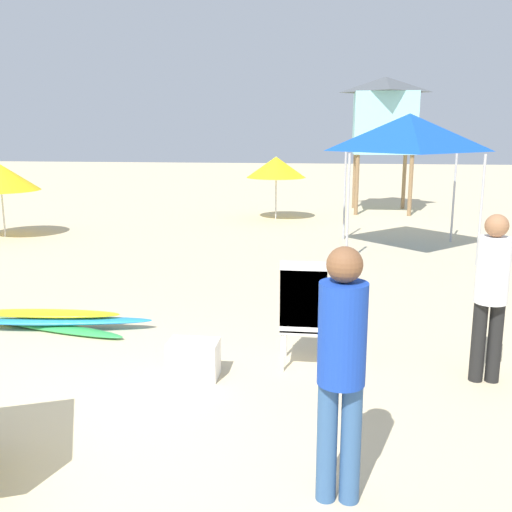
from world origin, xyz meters
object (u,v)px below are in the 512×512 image
(stacked_plastic_chairs, at_px, (304,306))
(cooler_box, at_px, (194,359))
(lifeguard_near_left, at_px, (342,359))
(lifeguard_near_center, at_px, (491,287))
(beach_umbrella_mid, at_px, (0,177))
(popup_canopy, at_px, (409,133))
(surfboard_pile, at_px, (55,320))
(lifeguard_tower, at_px, (384,115))
(beach_umbrella_left, at_px, (276,167))

(stacked_plastic_chairs, distance_m, cooler_box, 1.27)
(lifeguard_near_left, height_order, lifeguard_near_center, lifeguard_near_left)
(beach_umbrella_mid, bearing_deg, stacked_plastic_chairs, -43.35)
(lifeguard_near_left, relative_size, popup_canopy, 0.63)
(lifeguard_near_left, height_order, cooler_box, lifeguard_near_left)
(surfboard_pile, relative_size, popup_canopy, 0.83)
(surfboard_pile, xyz_separation_m, lifeguard_tower, (5.05, 11.65, 2.80))
(stacked_plastic_chairs, distance_m, beach_umbrella_left, 10.63)
(lifeguard_near_center, bearing_deg, lifeguard_tower, 90.02)
(lifeguard_near_left, distance_m, lifeguard_tower, 14.95)
(surfboard_pile, height_order, cooler_box, cooler_box)
(lifeguard_near_left, xyz_separation_m, beach_umbrella_left, (-1.58, 12.79, 0.44))
(stacked_plastic_chairs, height_order, beach_umbrella_left, beach_umbrella_left)
(lifeguard_tower, distance_m, cooler_box, 13.47)
(stacked_plastic_chairs, distance_m, surfboard_pile, 3.36)
(lifeguard_tower, distance_m, beach_umbrella_left, 3.93)
(surfboard_pile, height_order, beach_umbrella_left, beach_umbrella_left)
(beach_umbrella_left, bearing_deg, beach_umbrella_mid, -150.02)
(popup_canopy, bearing_deg, lifeguard_tower, 89.79)
(surfboard_pile, relative_size, lifeguard_near_left, 1.31)
(beach_umbrella_left, bearing_deg, lifeguard_tower, 32.53)
(popup_canopy, distance_m, cooler_box, 7.76)
(lifeguard_near_left, distance_m, popup_canopy, 8.95)
(stacked_plastic_chairs, height_order, popup_canopy, popup_canopy)
(beach_umbrella_left, distance_m, beach_umbrella_mid, 7.11)
(lifeguard_tower, bearing_deg, stacked_plastic_chairs, -98.40)
(surfboard_pile, distance_m, cooler_box, 2.42)
(surfboard_pile, xyz_separation_m, lifeguard_near_left, (3.54, -3.10, 0.92))
(surfboard_pile, xyz_separation_m, beach_umbrella_left, (1.97, 9.68, 1.35))
(lifeguard_near_center, xyz_separation_m, beach_umbrella_left, (-3.08, 10.63, 0.49))
(lifeguard_near_center, relative_size, cooler_box, 3.35)
(stacked_plastic_chairs, bearing_deg, cooler_box, -161.72)
(surfboard_pile, bearing_deg, stacked_plastic_chairs, -14.81)
(popup_canopy, distance_m, beach_umbrella_mid, 9.28)
(stacked_plastic_chairs, height_order, lifeguard_tower, lifeguard_tower)
(lifeguard_tower, height_order, cooler_box, lifeguard_tower)
(stacked_plastic_chairs, bearing_deg, beach_umbrella_left, 96.69)
(lifeguard_near_center, height_order, lifeguard_tower, lifeguard_tower)
(popup_canopy, height_order, lifeguard_tower, lifeguard_tower)
(cooler_box, bearing_deg, lifeguard_near_center, 5.16)
(lifeguard_near_left, height_order, lifeguard_tower, lifeguard_tower)
(surfboard_pile, relative_size, beach_umbrella_mid, 1.31)
(lifeguard_near_center, height_order, popup_canopy, popup_canopy)
(stacked_plastic_chairs, bearing_deg, lifeguard_near_center, -3.06)
(stacked_plastic_chairs, distance_m, lifeguard_near_center, 1.87)
(stacked_plastic_chairs, relative_size, lifeguard_near_left, 0.67)
(stacked_plastic_chairs, xyz_separation_m, beach_umbrella_left, (-1.24, 10.53, 0.78))
(beach_umbrella_mid, relative_size, cooler_box, 3.49)
(beach_umbrella_left, bearing_deg, lifeguard_near_center, -73.82)
(popup_canopy, bearing_deg, lifeguard_near_left, -99.65)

